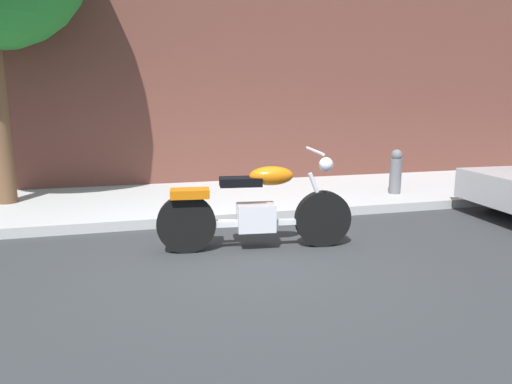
% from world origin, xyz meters
% --- Properties ---
extents(ground_plane, '(60.00, 60.00, 0.00)m').
position_xyz_m(ground_plane, '(0.00, 0.00, 0.00)').
color(ground_plane, '#303335').
extents(sidewalk, '(18.57, 2.71, 0.14)m').
position_xyz_m(sidewalk, '(0.00, 2.77, 0.07)').
color(sidewalk, '#B0B0B0').
rests_on(sidewalk, ground).
extents(motorcycle, '(2.30, 0.70, 1.18)m').
position_xyz_m(motorcycle, '(0.24, 0.24, 0.49)').
color(motorcycle, black).
rests_on(motorcycle, ground).
extents(fire_hydrant, '(0.20, 0.20, 0.91)m').
position_xyz_m(fire_hydrant, '(3.23, 2.16, 0.46)').
color(fire_hydrant, slate).
rests_on(fire_hydrant, ground).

